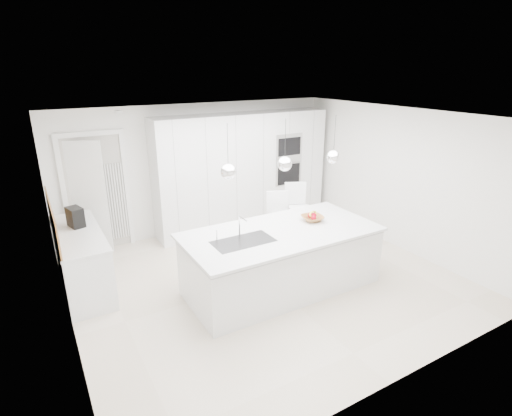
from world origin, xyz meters
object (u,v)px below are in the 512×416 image
espresso_machine (75,217)px  bar_stool_right (299,217)px  island_base (282,261)px  bar_stool_left (281,226)px  fruit_bowl (312,218)px

espresso_machine → bar_stool_right: size_ratio=0.24×
espresso_machine → bar_stool_right: bar_stool_right is taller
island_base → bar_stool_left: bar_stool_left is taller
bar_stool_left → island_base: bearing=-99.2°
fruit_bowl → bar_stool_left: size_ratio=0.28×
island_base → bar_stool_right: bar_stool_right is taller
fruit_bowl → espresso_machine: 3.54m
island_base → espresso_machine: 3.12m
bar_stool_right → espresso_machine: bearing=-166.8°
island_base → espresso_machine: espresso_machine is taller
fruit_bowl → bar_stool_left: (-0.10, 0.70, -0.36)m
espresso_machine → bar_stool_right: (3.55, -0.74, -0.44)m
island_base → fruit_bowl: (0.64, 0.14, 0.51)m
espresso_machine → bar_stool_left: espresso_machine is taller
espresso_machine → fruit_bowl: bearing=-42.3°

